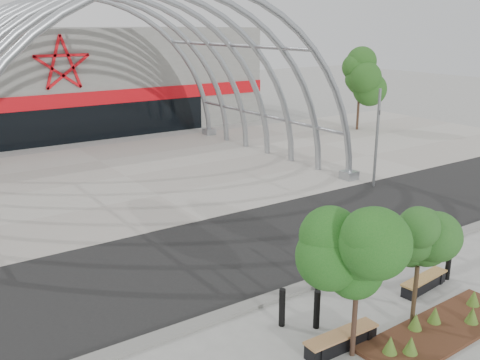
# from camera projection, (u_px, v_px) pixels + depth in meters

# --- Properties ---
(ground) EXTENTS (140.00, 140.00, 0.00)m
(ground) POSITION_uv_depth(u_px,v_px,m) (307.00, 282.00, 17.85)
(ground) COLOR gray
(ground) RESTS_ON ground
(road) EXTENTS (140.00, 7.00, 0.02)m
(road) POSITION_uv_depth(u_px,v_px,m) (247.00, 247.00, 20.62)
(road) COLOR black
(road) RESTS_ON ground
(forecourt) EXTENTS (60.00, 17.00, 0.04)m
(forecourt) POSITION_uv_depth(u_px,v_px,m) (126.00, 176.00, 30.15)
(forecourt) COLOR #A7A096
(forecourt) RESTS_ON ground
(kerb) EXTENTS (60.00, 0.50, 0.12)m
(kerb) POSITION_uv_depth(u_px,v_px,m) (312.00, 284.00, 17.63)
(kerb) COLOR slate
(kerb) RESTS_ON ground
(arena_building) EXTENTS (34.00, 15.24, 8.00)m
(arena_building) POSITION_uv_depth(u_px,v_px,m) (36.00, 79.00, 43.29)
(arena_building) COLOR slate
(arena_building) RESTS_ON ground
(vault_canopy) EXTENTS (20.80, 15.80, 20.36)m
(vault_canopy) POSITION_uv_depth(u_px,v_px,m) (126.00, 176.00, 30.15)
(vault_canopy) COLOR #9BA0A5
(vault_canopy) RESTS_ON ground
(planting_bed) EXTENTS (5.56, 1.88, 0.58)m
(planting_bed) POSITION_uv_depth(u_px,v_px,m) (439.00, 327.00, 14.95)
(planting_bed) COLOR #3D1E16
(planting_bed) RESTS_ON ground
(signal_pole) EXTENTS (0.28, 0.73, 5.16)m
(signal_pole) POSITION_uv_depth(u_px,v_px,m) (377.00, 136.00, 27.63)
(signal_pole) COLOR slate
(signal_pole) RESTS_ON ground
(street_tree_0) EXTENTS (1.85, 1.85, 4.22)m
(street_tree_0) POSITION_uv_depth(u_px,v_px,m) (359.00, 248.00, 13.09)
(street_tree_0) COLOR black
(street_tree_0) RESTS_ON ground
(street_tree_1) EXTENTS (1.58, 1.58, 3.74)m
(street_tree_1) POSITION_uv_depth(u_px,v_px,m) (420.00, 240.00, 14.42)
(street_tree_1) COLOR #2F2413
(street_tree_1) RESTS_ON ground
(bench_0) EXTENTS (2.28, 0.54, 0.48)m
(bench_0) POSITION_uv_depth(u_px,v_px,m) (341.00, 341.00, 14.14)
(bench_0) COLOR black
(bench_0) RESTS_ON ground
(bench_1) EXTENTS (2.11, 0.68, 0.44)m
(bench_1) POSITION_uv_depth(u_px,v_px,m) (424.00, 283.00, 17.34)
(bench_1) COLOR black
(bench_1) RESTS_ON ground
(bollard_0) EXTENTS (0.18, 0.18, 1.15)m
(bollard_0) POSITION_uv_depth(u_px,v_px,m) (282.00, 307.00, 15.15)
(bollard_0) COLOR black
(bollard_0) RESTS_ON ground
(bollard_1) EXTENTS (0.18, 0.18, 1.14)m
(bollard_1) POSITION_uv_depth(u_px,v_px,m) (317.00, 310.00, 15.04)
(bollard_1) COLOR black
(bollard_1) RESTS_ON ground
(bollard_2) EXTENTS (0.18, 0.18, 1.11)m
(bollard_2) POSITION_uv_depth(u_px,v_px,m) (318.00, 277.00, 16.99)
(bollard_2) COLOR black
(bollard_2) RESTS_ON ground
(bollard_3) EXTENTS (0.16, 0.16, 0.98)m
(bollard_3) POSITION_uv_depth(u_px,v_px,m) (359.00, 281.00, 16.85)
(bollard_3) COLOR black
(bollard_3) RESTS_ON ground
(bollard_4) EXTENTS (0.18, 0.18, 1.12)m
(bollard_4) POSITION_uv_depth(u_px,v_px,m) (448.00, 264.00, 17.93)
(bollard_4) COLOR black
(bollard_4) RESTS_ON ground
(bg_tree_1) EXTENTS (2.70, 2.70, 5.91)m
(bg_tree_1) POSITION_uv_depth(u_px,v_px,m) (360.00, 77.00, 42.26)
(bg_tree_1) COLOR #2F1F16
(bg_tree_1) RESTS_ON ground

